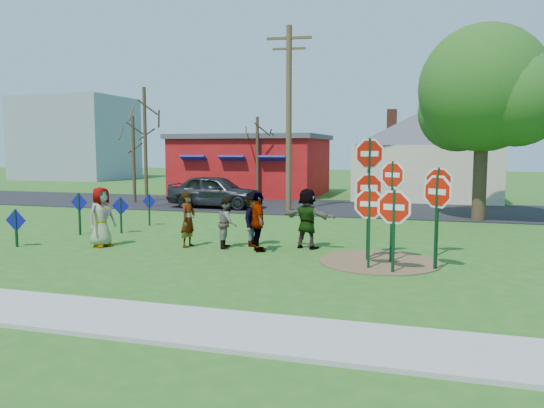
{
  "coord_description": "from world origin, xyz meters",
  "views": [
    {
      "loc": [
        5.72,
        -15.11,
        3.01
      ],
      "look_at": [
        1.1,
        0.4,
        1.31
      ],
      "focal_mm": 35.0,
      "sensor_mm": 36.0,
      "label": 1
    }
  ],
  "objects_px": {
    "person_a": "(101,217)",
    "suv": "(216,191)",
    "stop_sign_c": "(392,188)",
    "stop_sign_b": "(369,167)",
    "utility_pole": "(289,115)",
    "person_b": "(188,220)",
    "leafy_tree": "(487,95)",
    "stop_sign_d": "(438,189)",
    "stop_sign_a": "(369,211)"
  },
  "relations": [
    {
      "from": "stop_sign_c",
      "to": "suv",
      "type": "height_order",
      "value": "stop_sign_c"
    },
    {
      "from": "stop_sign_d",
      "to": "person_a",
      "type": "distance_m",
      "value": 10.03
    },
    {
      "from": "stop_sign_c",
      "to": "utility_pole",
      "type": "relative_size",
      "value": 0.32
    },
    {
      "from": "stop_sign_c",
      "to": "stop_sign_d",
      "type": "bearing_deg",
      "value": 77.04
    },
    {
      "from": "stop_sign_b",
      "to": "person_b",
      "type": "bearing_deg",
      "value": 150.3
    },
    {
      "from": "stop_sign_d",
      "to": "person_b",
      "type": "height_order",
      "value": "stop_sign_d"
    },
    {
      "from": "utility_pole",
      "to": "person_a",
      "type": "bearing_deg",
      "value": -106.75
    },
    {
      "from": "stop_sign_c",
      "to": "leafy_tree",
      "type": "bearing_deg",
      "value": 100.24
    },
    {
      "from": "stop_sign_a",
      "to": "utility_pole",
      "type": "xyz_separation_m",
      "value": [
        -5.05,
        11.25,
        3.11
      ]
    },
    {
      "from": "stop_sign_d",
      "to": "person_b",
      "type": "xyz_separation_m",
      "value": [
        -7.29,
        -0.79,
        -1.05
      ]
    },
    {
      "from": "stop_sign_d",
      "to": "stop_sign_b",
      "type": "bearing_deg",
      "value": -159.45
    },
    {
      "from": "person_a",
      "to": "suv",
      "type": "xyz_separation_m",
      "value": [
        -0.7,
        10.75,
        -0.06
      ]
    },
    {
      "from": "person_b",
      "to": "utility_pole",
      "type": "relative_size",
      "value": 0.19
    },
    {
      "from": "stop_sign_b",
      "to": "leafy_tree",
      "type": "distance_m",
      "value": 10.03
    },
    {
      "from": "person_a",
      "to": "person_b",
      "type": "height_order",
      "value": "person_a"
    },
    {
      "from": "stop_sign_c",
      "to": "person_b",
      "type": "relative_size",
      "value": 1.67
    },
    {
      "from": "stop_sign_b",
      "to": "utility_pole",
      "type": "distance_m",
      "value": 11.32
    },
    {
      "from": "stop_sign_a",
      "to": "stop_sign_c",
      "type": "xyz_separation_m",
      "value": [
        0.49,
        0.9,
        0.52
      ]
    },
    {
      "from": "stop_sign_c",
      "to": "leafy_tree",
      "type": "relative_size",
      "value": 0.35
    },
    {
      "from": "stop_sign_c",
      "to": "leafy_tree",
      "type": "distance_m",
      "value": 10.28
    },
    {
      "from": "stop_sign_a",
      "to": "suv",
      "type": "height_order",
      "value": "stop_sign_a"
    },
    {
      "from": "stop_sign_a",
      "to": "stop_sign_c",
      "type": "bearing_deg",
      "value": 63.48
    },
    {
      "from": "stop_sign_a",
      "to": "suv",
      "type": "relative_size",
      "value": 0.45
    },
    {
      "from": "stop_sign_a",
      "to": "stop_sign_b",
      "type": "distance_m",
      "value": 1.65
    },
    {
      "from": "stop_sign_b",
      "to": "suv",
      "type": "relative_size",
      "value": 0.71
    },
    {
      "from": "utility_pole",
      "to": "leafy_tree",
      "type": "xyz_separation_m",
      "value": [
        8.58,
        -1.06,
        0.59
      ]
    },
    {
      "from": "stop_sign_a",
      "to": "stop_sign_b",
      "type": "relative_size",
      "value": 0.63
    },
    {
      "from": "stop_sign_c",
      "to": "person_b",
      "type": "bearing_deg",
      "value": -156.57
    },
    {
      "from": "stop_sign_c",
      "to": "stop_sign_d",
      "type": "distance_m",
      "value": 1.76
    },
    {
      "from": "person_a",
      "to": "suv",
      "type": "relative_size",
      "value": 0.38
    },
    {
      "from": "stop_sign_d",
      "to": "suv",
      "type": "height_order",
      "value": "stop_sign_d"
    },
    {
      "from": "stop_sign_b",
      "to": "person_a",
      "type": "xyz_separation_m",
      "value": [
        -8.05,
        -0.53,
        -1.6
      ]
    },
    {
      "from": "stop_sign_c",
      "to": "stop_sign_a",
      "type": "bearing_deg",
      "value": -90.21
    },
    {
      "from": "stop_sign_c",
      "to": "person_a",
      "type": "bearing_deg",
      "value": -150.49
    },
    {
      "from": "stop_sign_d",
      "to": "person_a",
      "type": "relative_size",
      "value": 1.43
    },
    {
      "from": "stop_sign_b",
      "to": "leafy_tree",
      "type": "height_order",
      "value": "leafy_tree"
    },
    {
      "from": "stop_sign_d",
      "to": "stop_sign_c",
      "type": "bearing_deg",
      "value": -138.75
    },
    {
      "from": "stop_sign_c",
      "to": "stop_sign_d",
      "type": "height_order",
      "value": "stop_sign_c"
    },
    {
      "from": "stop_sign_c",
      "to": "utility_pole",
      "type": "xyz_separation_m",
      "value": [
        -5.54,
        10.35,
        2.59
      ]
    },
    {
      "from": "stop_sign_d",
      "to": "suv",
      "type": "bearing_deg",
      "value": 131.37
    },
    {
      "from": "suv",
      "to": "utility_pole",
      "type": "bearing_deg",
      "value": -91.31
    },
    {
      "from": "stop_sign_a",
      "to": "stop_sign_d",
      "type": "relative_size",
      "value": 0.82
    },
    {
      "from": "leafy_tree",
      "to": "stop_sign_d",
      "type": "bearing_deg",
      "value": -103.28
    },
    {
      "from": "person_b",
      "to": "leafy_tree",
      "type": "distance_m",
      "value": 13.4
    },
    {
      "from": "stop_sign_b",
      "to": "stop_sign_c",
      "type": "height_order",
      "value": "stop_sign_b"
    },
    {
      "from": "stop_sign_c",
      "to": "person_b",
      "type": "distance_m",
      "value": 6.26
    },
    {
      "from": "person_a",
      "to": "person_b",
      "type": "xyz_separation_m",
      "value": [
        2.58,
        0.7,
        -0.08
      ]
    },
    {
      "from": "stop_sign_c",
      "to": "stop_sign_b",
      "type": "bearing_deg",
      "value": 179.87
    },
    {
      "from": "stop_sign_a",
      "to": "utility_pole",
      "type": "height_order",
      "value": "utility_pole"
    },
    {
      "from": "stop_sign_a",
      "to": "person_a",
      "type": "relative_size",
      "value": 1.17
    }
  ]
}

